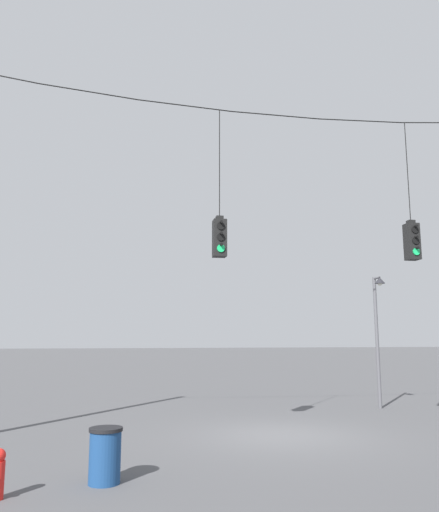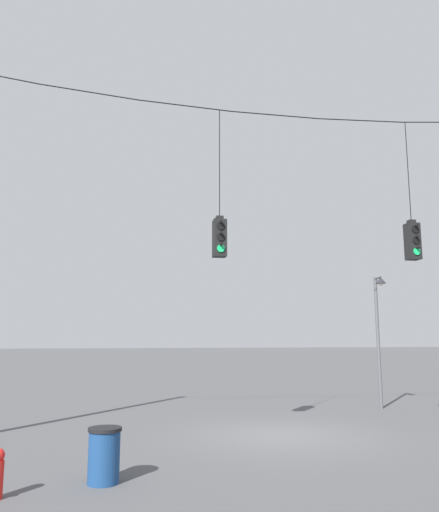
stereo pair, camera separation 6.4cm
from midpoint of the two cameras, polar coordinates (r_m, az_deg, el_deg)
name	(u,v)px [view 2 (the right image)]	position (r m, az deg, el deg)	size (l,w,h in m)	color
ground_plane	(281,435)	(13.47, 7.17, -19.68)	(200.00, 200.00, 0.00)	#4C4C4F
span_wire	(276,108)	(14.51, 6.65, 16.44)	(17.63, 0.03, 0.65)	black
traffic_light_near_right_pole	(220,237)	(12.94, 0.15, 2.23)	(0.34, 0.46, 4.03)	black
traffic_light_near_left_pole	(413,240)	(14.97, 21.31, 1.71)	(0.34, 0.46, 4.05)	black
street_lamp	(379,320)	(18.70, 17.86, -6.99)	(0.37, 0.65, 4.60)	#515156
trash_bin	(104,455)	(9.38, -12.85, -21.30)	(0.58, 0.58, 0.92)	navy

